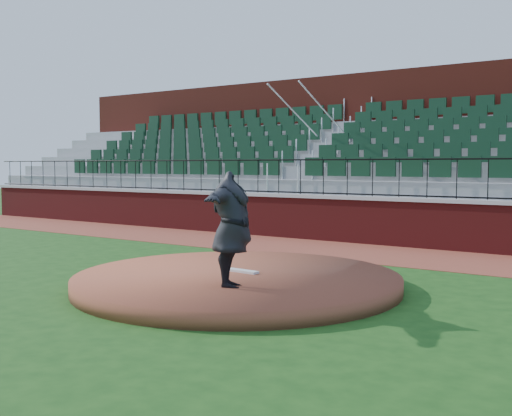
{
  "coord_description": "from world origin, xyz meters",
  "views": [
    {
      "loc": [
        6.96,
        -8.46,
        2.15
      ],
      "look_at": [
        0.0,
        1.5,
        1.3
      ],
      "focal_mm": 43.26,
      "sensor_mm": 36.0,
      "label": 1
    }
  ],
  "objects": [
    {
      "name": "pitchers_mound",
      "position": [
        0.59,
        0.09,
        0.12
      ],
      "size": [
        5.67,
        5.67,
        0.25
      ],
      "primitive_type": "cylinder",
      "color": "brown",
      "rests_on": "ground"
    },
    {
      "name": "warning_track",
      "position": [
        0.0,
        5.4,
        0.01
      ],
      "size": [
        34.0,
        3.2,
        0.01
      ],
      "primitive_type": "cube",
      "color": "brown",
      "rests_on": "ground"
    },
    {
      "name": "ground",
      "position": [
        0.0,
        0.0,
        0.0
      ],
      "size": [
        90.0,
        90.0,
        0.0
      ],
      "primitive_type": "plane",
      "color": "#184313",
      "rests_on": "ground"
    },
    {
      "name": "wall_railing",
      "position": [
        0.0,
        7.0,
        1.8
      ],
      "size": [
        34.0,
        0.05,
        1.0
      ],
      "primitive_type": null,
      "color": "black",
      "rests_on": "wall_cap"
    },
    {
      "name": "pitcher",
      "position": [
        1.2,
        -0.88,
        1.15
      ],
      "size": [
        1.49,
        2.27,
        1.81
      ],
      "primitive_type": "imported",
      "rotation": [
        0.0,
        0.0,
        2.01
      ],
      "color": "black",
      "rests_on": "pitchers_mound"
    },
    {
      "name": "wall_cap",
      "position": [
        0.0,
        7.0,
        1.25
      ],
      "size": [
        34.0,
        0.45,
        0.1
      ],
      "primitive_type": "cube",
      "color": "#B7B7B7",
      "rests_on": "field_wall"
    },
    {
      "name": "pitching_rubber",
      "position": [
        0.57,
        0.27,
        0.27
      ],
      "size": [
        0.64,
        0.19,
        0.04
      ],
      "primitive_type": "cube",
      "rotation": [
        0.0,
        0.0,
        -0.06
      ],
      "color": "silver",
      "rests_on": "pitchers_mound"
    },
    {
      "name": "field_wall",
      "position": [
        0.0,
        7.0,
        0.6
      ],
      "size": [
        34.0,
        0.35,
        1.2
      ],
      "primitive_type": "cube",
      "color": "maroon",
      "rests_on": "ground"
    },
    {
      "name": "concourse_wall",
      "position": [
        0.0,
        12.52,
        2.75
      ],
      "size": [
        34.0,
        0.5,
        5.5
      ],
      "primitive_type": "cube",
      "color": "maroon",
      "rests_on": "ground"
    },
    {
      "name": "seating_stands",
      "position": [
        0.0,
        9.72,
        2.3
      ],
      "size": [
        34.0,
        5.1,
        4.6
      ],
      "primitive_type": null,
      "color": "gray",
      "rests_on": "ground"
    }
  ]
}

